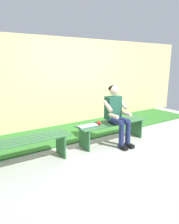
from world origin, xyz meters
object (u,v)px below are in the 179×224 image
(book_open, at_px, (88,126))
(apple, at_px, (99,123))
(bench_near, at_px, (112,127))
(bench_far, at_px, (20,146))
(person_seated, at_px, (117,112))

(book_open, bearing_deg, apple, 170.41)
(bench_near, distance_m, bench_far, 2.01)
(person_seated, distance_m, book_open, 0.70)
(bench_near, bearing_deg, bench_far, 0.00)
(bench_far, bearing_deg, apple, 179.44)
(bench_near, height_order, bench_far, same)
(bench_far, height_order, person_seated, person_seated)
(person_seated, bearing_deg, book_open, -11.31)
(person_seated, height_order, apple, person_seated)
(apple, distance_m, book_open, 0.25)
(bench_far, bearing_deg, bench_near, 180.00)
(bench_far, xyz_separation_m, book_open, (-1.38, -0.03, 0.12))
(apple, relative_size, book_open, 0.21)
(apple, bearing_deg, person_seated, 167.98)
(bench_far, xyz_separation_m, person_seated, (-2.03, 0.10, 0.35))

